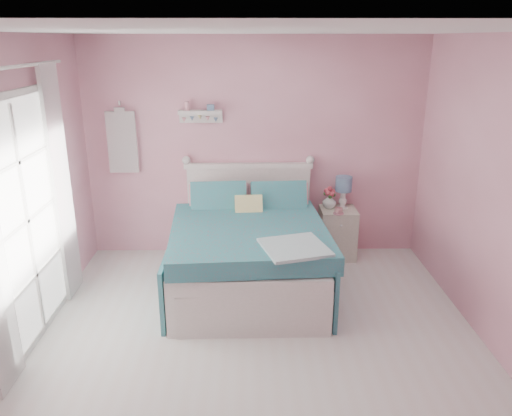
{
  "coord_description": "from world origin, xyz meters",
  "views": [
    {
      "loc": [
        -0.08,
        -3.6,
        2.55
      ],
      "look_at": [
        -0.0,
        1.2,
        0.92
      ],
      "focal_mm": 35.0,
      "sensor_mm": 36.0,
      "label": 1
    }
  ],
  "objects_px": {
    "bed": "(249,252)",
    "nightstand": "(337,233)",
    "table_lamp": "(344,186)",
    "vase": "(329,201)",
    "teacup": "(339,211)"
  },
  "relations": [
    {
      "from": "bed",
      "to": "nightstand",
      "type": "xyz_separation_m",
      "value": [
        1.08,
        0.76,
        -0.09
      ]
    },
    {
      "from": "table_lamp",
      "to": "vase",
      "type": "bearing_deg",
      "value": -179.43
    },
    {
      "from": "vase",
      "to": "bed",
      "type": "bearing_deg",
      "value": -140.18
    },
    {
      "from": "nightstand",
      "to": "teacup",
      "type": "bearing_deg",
      "value": -100.91
    },
    {
      "from": "nightstand",
      "to": "teacup",
      "type": "distance_m",
      "value": 0.38
    },
    {
      "from": "vase",
      "to": "teacup",
      "type": "height_order",
      "value": "vase"
    },
    {
      "from": "bed",
      "to": "table_lamp",
      "type": "height_order",
      "value": "bed"
    },
    {
      "from": "bed",
      "to": "vase",
      "type": "height_order",
      "value": "bed"
    },
    {
      "from": "table_lamp",
      "to": "teacup",
      "type": "distance_m",
      "value": 0.33
    },
    {
      "from": "nightstand",
      "to": "teacup",
      "type": "height_order",
      "value": "teacup"
    },
    {
      "from": "bed",
      "to": "table_lamp",
      "type": "relative_size",
      "value": 5.17
    },
    {
      "from": "bed",
      "to": "nightstand",
      "type": "distance_m",
      "value": 1.32
    },
    {
      "from": "nightstand",
      "to": "table_lamp",
      "type": "height_order",
      "value": "table_lamp"
    },
    {
      "from": "teacup",
      "to": "vase",
      "type": "bearing_deg",
      "value": 110.34
    },
    {
      "from": "table_lamp",
      "to": "nightstand",
      "type": "bearing_deg",
      "value": -136.68
    }
  ]
}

